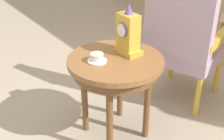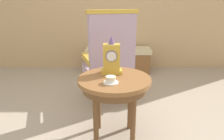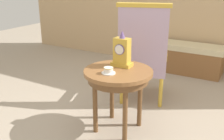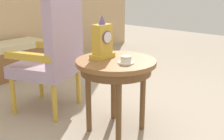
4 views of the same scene
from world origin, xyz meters
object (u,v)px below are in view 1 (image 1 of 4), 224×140
teacup_left (97,58)px  mantel_clock (128,34)px  side_table (115,69)px  armchair (184,34)px

teacup_left → mantel_clock: bearing=88.7°
side_table → armchair: 0.69m
teacup_left → armchair: 0.80m
side_table → armchair: armchair is taller
mantel_clock → armchair: size_ratio=0.29×
side_table → mantel_clock: size_ratio=1.86×
armchair → side_table: bearing=-85.5°
side_table → armchair: (-0.05, 0.68, 0.07)m
side_table → teacup_left: bearing=-104.2°
teacup_left → armchair: armchair is taller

